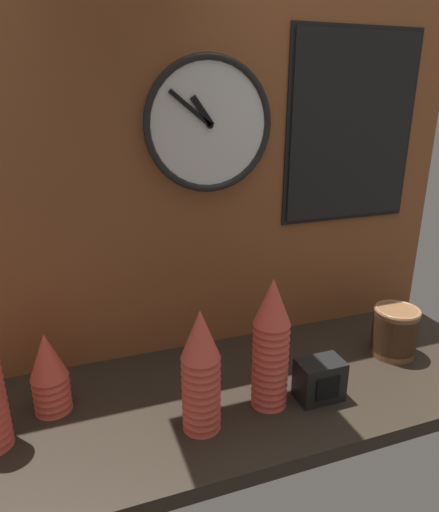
# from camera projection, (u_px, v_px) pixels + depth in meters

# --- Properties ---
(ground_plane) EXTENTS (1.60, 0.56, 0.04)m
(ground_plane) POSITION_uv_depth(u_px,v_px,m) (231.00, 395.00, 1.22)
(ground_plane) COLOR black
(wall_tiled_back) EXTENTS (1.60, 0.03, 1.05)m
(wall_tiled_back) POSITION_uv_depth(u_px,v_px,m) (199.00, 175.00, 1.27)
(wall_tiled_back) COLOR brown
(wall_tiled_back) RESTS_ON ground_plane
(cup_stack_left) EXTENTS (0.09, 0.09, 0.21)m
(cup_stack_left) POSITION_uv_depth(u_px,v_px,m) (49.00, 373.00, 1.10)
(cup_stack_left) COLOR #DB4C3D
(cup_stack_left) RESTS_ON ground_plane
(cup_stack_center) EXTENTS (0.09, 0.09, 0.30)m
(cup_stack_center) POSITION_uv_depth(u_px,v_px,m) (201.00, 371.00, 1.02)
(cup_stack_center) COLOR #DB4C3D
(cup_stack_center) RESTS_ON ground_plane
(cup_stack_center_right) EXTENTS (0.09, 0.09, 0.34)m
(cup_stack_center_right) POSITION_uv_depth(u_px,v_px,m) (271.00, 344.00, 1.10)
(cup_stack_center_right) COLOR #DB4C3D
(cup_stack_center_right) RESTS_ON ground_plane
(bowl_stack_far_right) EXTENTS (0.13, 0.13, 0.15)m
(bowl_stack_far_right) POSITION_uv_depth(u_px,v_px,m) (395.00, 330.00, 1.35)
(bowl_stack_far_right) COLOR brown
(bowl_stack_far_right) RESTS_ON ground_plane
(wall_clock) EXTENTS (0.36, 0.03, 0.36)m
(wall_clock) POSITION_uv_depth(u_px,v_px,m) (209.00, 125.00, 1.20)
(wall_clock) COLOR white
(menu_board) EXTENTS (0.44, 0.01, 0.56)m
(menu_board) POSITION_uv_depth(u_px,v_px,m) (352.00, 128.00, 1.36)
(menu_board) COLOR black
(napkin_dispenser) EXTENTS (0.12, 0.08, 0.11)m
(napkin_dispenser) POSITION_uv_depth(u_px,v_px,m) (320.00, 380.00, 1.16)
(napkin_dispenser) COLOR black
(napkin_dispenser) RESTS_ON ground_plane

